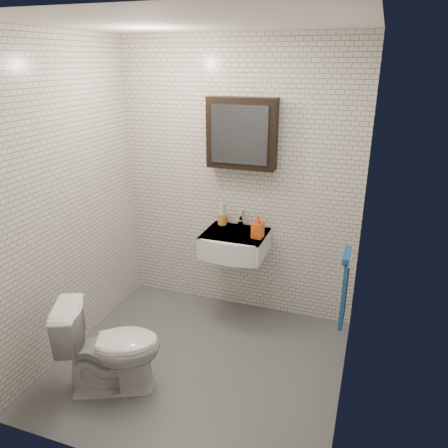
# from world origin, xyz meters

# --- Properties ---
(ground) EXTENTS (2.20, 2.00, 0.01)m
(ground) POSITION_xyz_m (0.00, 0.00, 0.01)
(ground) COLOR #4C4F54
(ground) RESTS_ON ground
(room_shell) EXTENTS (2.22, 2.02, 2.51)m
(room_shell) POSITION_xyz_m (0.00, 0.00, 1.47)
(room_shell) COLOR silver
(room_shell) RESTS_ON ground
(washbasin) EXTENTS (0.55, 0.50, 0.20)m
(washbasin) POSITION_xyz_m (0.05, 0.73, 0.76)
(washbasin) COLOR white
(washbasin) RESTS_ON room_shell
(faucet) EXTENTS (0.06, 0.20, 0.15)m
(faucet) POSITION_xyz_m (0.05, 0.93, 0.92)
(faucet) COLOR silver
(faucet) RESTS_ON washbasin
(mirror_cabinet) EXTENTS (0.60, 0.15, 0.60)m
(mirror_cabinet) POSITION_xyz_m (0.05, 0.93, 1.70)
(mirror_cabinet) COLOR black
(mirror_cabinet) RESTS_ON room_shell
(towel_rail) EXTENTS (0.09, 0.30, 0.58)m
(towel_rail) POSITION_xyz_m (1.04, 0.35, 0.72)
(towel_rail) COLOR silver
(towel_rail) RESTS_ON room_shell
(toothbrush_cup) EXTENTS (0.10, 0.10, 0.23)m
(toothbrush_cup) POSITION_xyz_m (-0.13, 0.94, 0.91)
(toothbrush_cup) COLOR #CB8332
(toothbrush_cup) RESTS_ON washbasin
(soap_bottle) EXTENTS (0.10, 0.10, 0.21)m
(soap_bottle) POSITION_xyz_m (0.27, 0.73, 0.95)
(soap_bottle) COLOR orange
(soap_bottle) RESTS_ON washbasin
(toilet) EXTENTS (0.81, 0.66, 0.72)m
(toilet) POSITION_xyz_m (-0.49, -0.44, 0.36)
(toilet) COLOR white
(toilet) RESTS_ON ground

